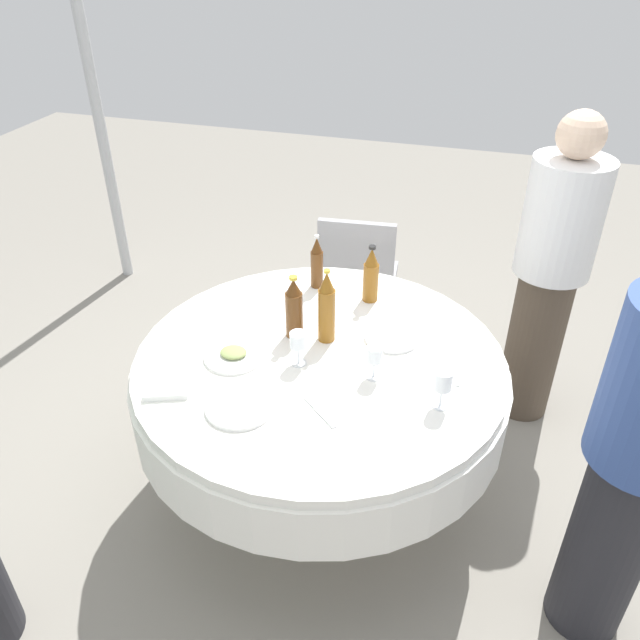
% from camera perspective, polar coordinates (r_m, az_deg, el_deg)
% --- Properties ---
extents(ground_plane, '(10.00, 10.00, 0.00)m').
position_cam_1_polar(ground_plane, '(2.94, -0.00, -14.92)').
color(ground_plane, gray).
extents(dining_table, '(1.46, 1.46, 0.74)m').
position_cam_1_polar(dining_table, '(2.53, -0.00, -5.92)').
color(dining_table, white).
rests_on(dining_table, ground_plane).
extents(bottle_brown_right, '(0.06, 0.06, 0.26)m').
position_cam_1_polar(bottle_brown_right, '(2.83, -0.29, 5.16)').
color(bottle_brown_right, '#593314').
rests_on(bottle_brown_right, dining_table).
extents(bottle_amber_outer, '(0.07, 0.07, 0.26)m').
position_cam_1_polar(bottle_amber_outer, '(2.73, 4.63, 4.03)').
color(bottle_amber_outer, '#8C5619').
rests_on(bottle_amber_outer, dining_table).
extents(bottle_brown_east, '(0.07, 0.07, 0.27)m').
position_cam_1_polar(bottle_brown_east, '(2.49, -2.36, 1.03)').
color(bottle_brown_east, '#593314').
rests_on(bottle_brown_east, dining_table).
extents(bottle_amber_south, '(0.07, 0.07, 0.32)m').
position_cam_1_polar(bottle_amber_south, '(2.45, 0.60, 1.10)').
color(bottle_amber_south, '#8C5619').
rests_on(bottle_amber_south, dining_table).
extents(wine_glass_south, '(0.06, 0.06, 0.14)m').
position_cam_1_polar(wine_glass_south, '(2.35, -1.98, -2.00)').
color(wine_glass_south, white).
rests_on(wine_glass_south, dining_table).
extents(wine_glass_rear, '(0.06, 0.06, 0.15)m').
position_cam_1_polar(wine_glass_rear, '(2.19, 11.07, -5.56)').
color(wine_glass_rear, white).
rests_on(wine_glass_rear, dining_table).
extents(wine_glass_front, '(0.06, 0.06, 0.14)m').
position_cam_1_polar(wine_glass_front, '(2.29, 4.95, -3.23)').
color(wine_glass_front, white).
rests_on(wine_glass_front, dining_table).
extents(plate_north, '(0.23, 0.23, 0.04)m').
position_cam_1_polar(plate_north, '(2.45, -7.82, -3.18)').
color(plate_north, white).
rests_on(plate_north, dining_table).
extents(plate_far, '(0.22, 0.22, 0.02)m').
position_cam_1_polar(plate_far, '(2.55, 6.50, -1.53)').
color(plate_far, white).
rests_on(plate_far, dining_table).
extents(plate_inner, '(0.24, 0.24, 0.02)m').
position_cam_1_polar(plate_inner, '(2.22, -7.26, -7.76)').
color(plate_inner, white).
rests_on(plate_inner, dining_table).
extents(fork_outer, '(0.06, 0.18, 0.00)m').
position_cam_1_polar(fork_outer, '(2.41, 13.08, -4.69)').
color(fork_outer, silver).
rests_on(fork_outer, dining_table).
extents(knife_east, '(0.15, 0.13, 0.00)m').
position_cam_1_polar(knife_east, '(2.18, -0.02, -8.36)').
color(knife_east, silver).
rests_on(knife_east, dining_table).
extents(folded_napkin, '(0.20, 0.20, 0.02)m').
position_cam_1_polar(folded_napkin, '(2.35, -13.64, -5.70)').
color(folded_napkin, white).
rests_on(folded_napkin, dining_table).
extents(person_outer, '(0.34, 0.34, 1.53)m').
position_cam_1_polar(person_outer, '(3.07, 20.07, 4.05)').
color(person_outer, '#4C3F33').
rests_on(person_outer, ground_plane).
extents(chair_front, '(0.44, 0.44, 0.87)m').
position_cam_1_polar(chair_front, '(3.45, 3.43, 4.20)').
color(chair_front, '#99999E').
rests_on(chair_front, ground_plane).
extents(tent_pole_main, '(0.07, 0.07, 2.32)m').
position_cam_1_polar(tent_pole_main, '(4.31, -19.54, 17.66)').
color(tent_pole_main, '#B2B5B7').
rests_on(tent_pole_main, ground_plane).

